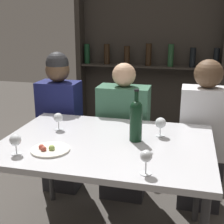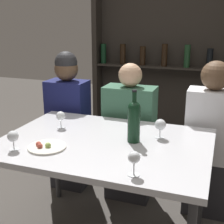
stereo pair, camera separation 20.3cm
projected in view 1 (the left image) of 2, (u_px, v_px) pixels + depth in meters
name	position (u px, v px, depth m)	size (l,w,h in m)	color
dining_table	(107.00, 150.00, 1.97)	(1.30, 0.93, 0.76)	silver
wine_rack_wall	(149.00, 50.00, 3.67)	(1.74, 0.21, 2.24)	#28231E
wine_bottle	(136.00, 119.00, 1.92)	(0.08, 0.08, 0.33)	black
wine_glass_0	(161.00, 124.00, 2.01)	(0.07, 0.07, 0.13)	silver
wine_glass_1	(58.00, 118.00, 2.13)	(0.06, 0.06, 0.12)	silver
wine_glass_2	(146.00, 157.00, 1.51)	(0.06, 0.06, 0.13)	silver
wine_glass_3	(15.00, 141.00, 1.74)	(0.07, 0.07, 0.12)	silver
food_plate_0	(50.00, 149.00, 1.81)	(0.23, 0.23, 0.04)	silver
seated_person_left	(60.00, 125.00, 2.70)	(0.34, 0.22, 1.23)	#26262B
seated_person_center	(123.00, 138.00, 2.59)	(0.41, 0.22, 1.16)	#26262B
seated_person_right	(203.00, 141.00, 2.44)	(0.37, 0.22, 1.21)	#26262B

